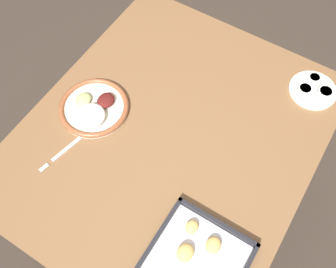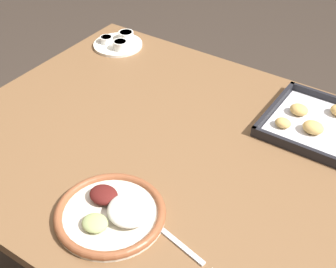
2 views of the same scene
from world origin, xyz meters
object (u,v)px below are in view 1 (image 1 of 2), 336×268
Objects in this scene: dinner_plate at (94,108)px; baking_tray at (194,268)px; saucer_plate at (314,90)px; fork at (69,147)px.

baking_tray is (0.29, 0.59, -0.00)m from dinner_plate.
baking_tray is at bearing 63.56° from dinner_plate.
dinner_plate is at bearing -52.30° from saucer_plate.
dinner_plate is 0.75× the size of baking_tray.
fork is (0.17, 0.02, -0.01)m from dinner_plate.
dinner_plate is 1.44× the size of saucer_plate.
saucer_plate and baking_tray have the same top height.
fork is at bearing -102.17° from baking_tray.
saucer_plate reaches higher than fork.
baking_tray reaches higher than fork.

